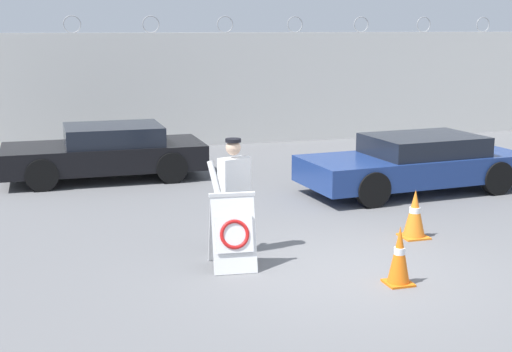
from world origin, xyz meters
name	(u,v)px	position (x,y,z in m)	size (l,w,h in m)	color
ground_plane	(352,272)	(0.00, 0.00, 0.00)	(90.00, 90.00, 0.00)	slate
perimeter_wall	(190,90)	(0.00, 11.15, 1.58)	(36.00, 0.30, 3.61)	silver
barricade_sign	(233,231)	(-1.52, 0.66, 0.53)	(0.66, 0.73, 1.08)	white
security_guard	(233,190)	(-1.33, 1.34, 0.96)	(0.67, 0.36, 1.72)	black
traffic_cone_near	(399,256)	(0.39, -0.59, 0.39)	(0.34, 0.34, 0.79)	orange
traffic_cone_mid	(415,214)	(1.63, 1.25, 0.39)	(0.41, 0.41, 0.78)	orange
parked_car_front_coupe	(106,152)	(-2.67, 7.26, 0.61)	(4.34, 1.98, 1.19)	black
parked_car_rear_sedan	(415,163)	(3.25, 4.18, 0.59)	(4.73, 2.18, 1.15)	black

